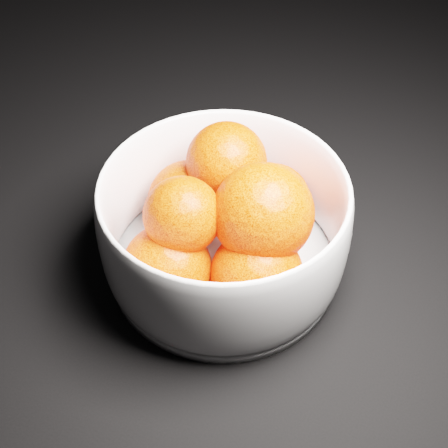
% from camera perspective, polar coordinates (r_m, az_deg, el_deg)
% --- Properties ---
extents(bowl, '(0.25, 0.25, 0.12)m').
position_cam_1_polar(bowl, '(0.63, 0.00, -0.39)').
color(bowl, white).
rests_on(bowl, ground).
extents(orange_pile, '(0.19, 0.21, 0.14)m').
position_cam_1_polar(orange_pile, '(0.62, 0.11, 0.32)').
color(orange_pile, '#FF390D').
rests_on(orange_pile, bowl).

